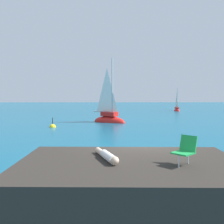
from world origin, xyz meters
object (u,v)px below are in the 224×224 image
object	(u,v)px
beach_chair	(185,149)
marker_buoy	(53,127)
sailboat_near	(109,118)
sailboat_far	(177,110)
person_sunbather	(107,156)

from	to	relation	value
beach_chair	marker_buoy	bearing A→B (deg)	-109.11
sailboat_near	marker_buoy	bearing A→B (deg)	-107.08
sailboat_far	beach_chair	xyz separation A→B (m)	(-9.58, -37.57, 1.24)
sailboat_far	person_sunbather	world-z (taller)	sailboat_far
beach_chair	marker_buoy	distance (m)	17.55
person_sunbather	beach_chair	bearing A→B (deg)	-124.33
beach_chair	sailboat_far	bearing A→B (deg)	-147.55
sailboat_far	person_sunbather	bearing A→B (deg)	-18.45
marker_buoy	sailboat_near	bearing A→B (deg)	38.37
sailboat_near	beach_chair	xyz separation A→B (m)	(2.11, -19.95, 1.08)
sailboat_near	person_sunbather	distance (m)	19.38
sailboat_near	beach_chair	size ratio (longest dim) A/B	9.10
sailboat_near	sailboat_far	xyz separation A→B (m)	(11.69, 17.62, -0.16)
sailboat_near	marker_buoy	distance (m)	6.44
beach_chair	marker_buoy	xyz separation A→B (m)	(-7.15, 15.96, -1.47)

